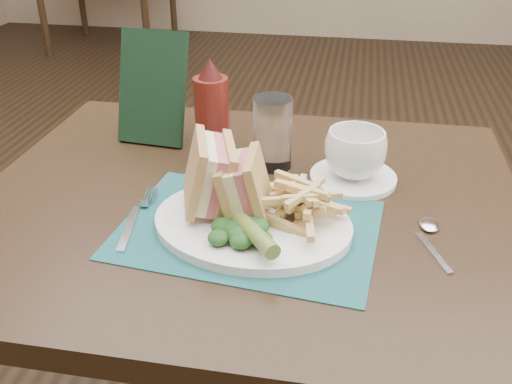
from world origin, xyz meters
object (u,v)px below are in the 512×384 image
plate (252,223)px  drinking_glass (273,133)px  sandwich_half_b (230,184)px  coffee_cup (355,154)px  placemat (248,229)px  sandwich_half_a (195,175)px  table_main (248,360)px  ketchup_bottle (212,108)px  check_presenter (153,88)px  saucer (353,178)px

plate → drinking_glass: (-0.00, 0.21, 0.06)m
sandwich_half_b → drinking_glass: drinking_glass is taller
coffee_cup → drinking_glass: drinking_glass is taller
sandwich_half_b → drinking_glass: 0.20m
placemat → drinking_glass: 0.23m
sandwich_half_a → coffee_cup: size_ratio=1.11×
table_main → drinking_glass: drinking_glass is taller
table_main → sandwich_half_a: (-0.06, -0.08, 0.45)m
drinking_glass → plate: bearing=-89.2°
ketchup_bottle → coffee_cup: bearing=-12.2°
table_main → sandwich_half_b: bearing=-95.7°
table_main → check_presenter: 0.57m
table_main → plate: 0.40m
sandwich_half_a → ketchup_bottle: (-0.03, 0.22, 0.02)m
coffee_cup → ketchup_bottle: bearing=167.8°
plate → check_presenter: size_ratio=1.38×
plate → ketchup_bottle: bearing=123.6°
table_main → ketchup_bottle: 0.50m
table_main → saucer: size_ratio=6.00×
drinking_glass → ketchup_bottle: size_ratio=0.70×
plate → coffee_cup: size_ratio=2.86×
table_main → check_presenter: check_presenter is taller
plate → check_presenter: bearing=137.5°
table_main → placemat: 0.39m
drinking_glass → placemat: bearing=-90.8°
placemat → plate: 0.01m
table_main → ketchup_bottle: size_ratio=4.84×
ketchup_bottle → check_presenter: size_ratio=0.85×
sandwich_half_a → sandwich_half_b: (0.05, -0.01, -0.01)m
ketchup_bottle → check_presenter: bearing=157.9°
placemat → saucer: size_ratio=2.54×
plate → sandwich_half_b: bearing=168.8°
sandwich_half_b → drinking_glass: size_ratio=0.76×
sandwich_half_a → table_main: bearing=32.1°
sandwich_half_a → coffee_cup: 0.29m
sandwich_half_b → sandwich_half_a: bearing=170.5°
saucer → sandwich_half_b: bearing=-136.5°
saucer → coffee_cup: (0.00, 0.00, 0.05)m
sandwich_half_b → table_main: bearing=80.7°
placemat → coffee_cup: 0.24m
saucer → ketchup_bottle: size_ratio=0.81×
coffee_cup → drinking_glass: 0.15m
ketchup_bottle → sandwich_half_b: bearing=-69.7°
sandwich_half_a → drinking_glass: size_ratio=0.89×
sandwich_half_a → drinking_glass: sandwich_half_a is taller
plate → saucer: (0.14, 0.18, -0.00)m
table_main → drinking_glass: bearing=78.5°
table_main → plate: plate is taller
placemat → check_presenter: 0.40m
saucer → coffee_cup: coffee_cup is taller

